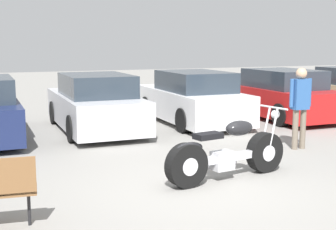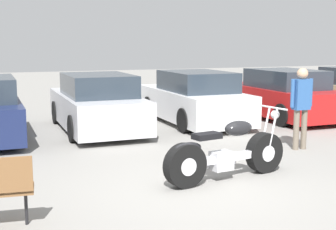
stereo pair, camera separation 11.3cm
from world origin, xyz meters
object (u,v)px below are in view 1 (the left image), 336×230
Objects in this scene: motorcycle at (226,154)px; parked_car_red at (279,95)px; parked_car_silver at (95,104)px; person_standing at (300,101)px; parked_car_white at (192,99)px.

motorcycle is 6.66m from parked_car_red.
parked_car_silver is at bearing 100.90° from motorcycle.
parked_car_red is at bearing 47.77° from motorcycle.
person_standing is (2.46, 1.35, 0.57)m from motorcycle.
parked_car_silver is 5.43m from parked_car_red.
parked_car_red is (2.72, -0.17, 0.00)m from parked_car_white.
parked_car_red is at bearing -0.63° from parked_car_silver.
parked_car_silver is 1.00× the size of parked_car_red.
parked_car_white is 1.00× the size of parked_car_red.
parked_car_silver is at bearing 179.37° from parked_car_red.
motorcycle is 0.54× the size of parked_car_silver.
parked_car_silver reaches higher than motorcycle.
parked_car_white is at bearing 176.38° from parked_car_red.
parked_car_red is 2.51× the size of person_standing.
person_standing is (3.42, -3.64, 0.34)m from parked_car_silver.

